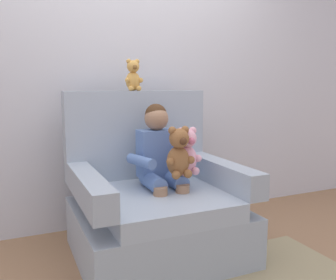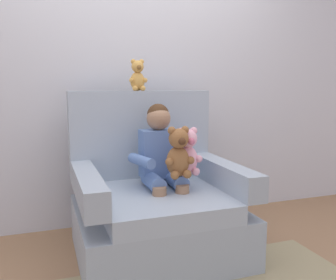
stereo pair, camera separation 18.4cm
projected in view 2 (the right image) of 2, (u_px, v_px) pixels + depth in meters
ground_plane at (158, 254)px, 2.51m from camera, size 8.00×8.00×0.00m
back_wall at (130, 70)px, 3.02m from camera, size 6.00×0.10×2.60m
armchair at (155, 205)px, 2.52m from camera, size 1.09×0.98×1.13m
seated_child at (162, 157)px, 2.51m from camera, size 0.45×0.39×0.82m
plush_brown at (178, 154)px, 2.34m from camera, size 0.20×0.16×0.34m
plush_pink at (188, 153)px, 2.42m from camera, size 0.19×0.16×0.32m
plush_honey_on_backrest at (138, 76)px, 2.71m from camera, size 0.14×0.11×0.24m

